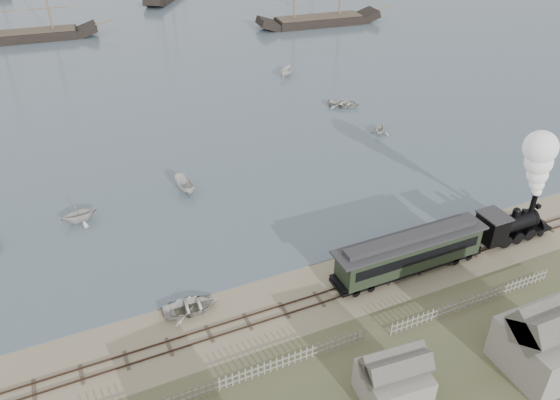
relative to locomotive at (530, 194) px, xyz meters
name	(u,v)px	position (x,y,z in m)	size (l,w,h in m)	color
ground	(285,291)	(-22.47, 2.00, -4.58)	(600.00, 600.00, 0.00)	gray
rail_track	(296,306)	(-22.47, 0.00, -4.54)	(120.00, 1.80, 0.16)	#3A2A20
picket_fence_west	(240,383)	(-28.97, -5.00, -4.58)	(19.00, 0.10, 1.20)	slate
picket_fence_east	(472,306)	(-9.97, -5.50, -4.58)	(15.00, 0.10, 1.20)	slate
shed_mid	(391,397)	(-20.47, -10.00, -4.58)	(4.00, 3.50, 3.60)	slate
shed_right	(542,364)	(-9.47, -12.00, -4.58)	(6.00, 5.00, 5.10)	slate
locomotive	(530,194)	(0.00, 0.00, 0.00)	(7.98, 2.98, 9.95)	black
passenger_coach	(410,252)	(-12.21, 0.00, -2.48)	(13.66, 2.63, 3.32)	black
beached_dinghy	(191,307)	(-30.02, 2.86, -4.13)	(4.30, 3.07, 0.89)	beige
rowboat_1	(79,214)	(-36.25, 18.67, -3.63)	(3.38, 2.91, 1.78)	beige
rowboat_2	(185,185)	(-25.68, 19.99, -3.83)	(3.55, 1.34, 1.37)	beige
rowboat_3	(344,103)	(0.40, 32.78, -4.07)	(4.32, 3.09, 0.90)	beige
rowboat_4	(380,129)	(0.22, 23.36, -3.83)	(2.63, 2.27, 1.38)	beige
rowboat_5	(287,72)	(-1.63, 47.19, -3.87)	(3.36, 1.26, 1.30)	beige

